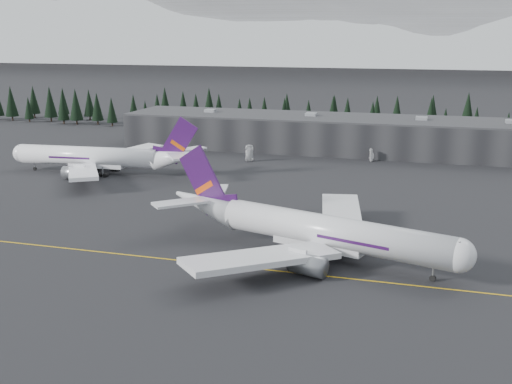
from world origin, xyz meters
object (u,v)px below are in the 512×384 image
(jet_main, at_px, (307,228))
(gse_vehicle_b, at_px, (372,159))
(jet_parked, at_px, (104,157))
(gse_vehicle_a, at_px, (249,159))
(terminal, at_px, (337,134))

(jet_main, xyz_separation_m, gse_vehicle_b, (0.99, 99.15, -4.72))
(jet_parked, bearing_deg, gse_vehicle_b, -155.17)
(gse_vehicle_a, bearing_deg, jet_main, -76.51)
(jet_main, height_order, gse_vehicle_a, jet_main)
(jet_parked, bearing_deg, jet_main, 139.27)
(jet_main, height_order, jet_parked, jet_main)
(gse_vehicle_b, bearing_deg, jet_parked, -78.53)
(terminal, height_order, gse_vehicle_a, terminal)
(terminal, height_order, jet_parked, jet_parked)
(gse_vehicle_b, bearing_deg, terminal, -157.43)
(terminal, relative_size, gse_vehicle_b, 35.23)
(jet_main, bearing_deg, gse_vehicle_b, 106.24)
(gse_vehicle_b, bearing_deg, gse_vehicle_a, -91.48)
(jet_main, relative_size, jet_parked, 1.03)
(terminal, distance_m, jet_main, 117.47)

